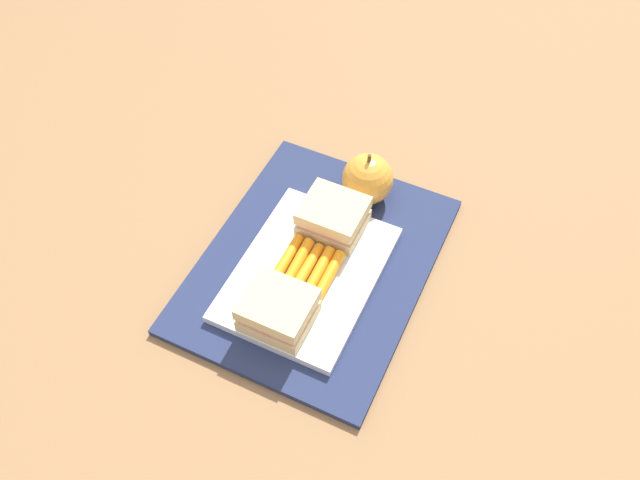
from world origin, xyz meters
TOP-DOWN VIEW (x-y plane):
  - ground_plane at (0.00, 0.00)m, footprint 2.40×2.40m
  - lunchbag_mat at (0.00, 0.00)m, footprint 0.36×0.28m
  - food_tray at (-0.03, 0.00)m, footprint 0.23×0.17m
  - sandwich_half_left at (-0.10, 0.00)m, footprint 0.07×0.08m
  - sandwich_half_right at (0.05, 0.00)m, footprint 0.07×0.08m
  - carrot_sticks_bundle at (-0.03, -0.00)m, footprint 0.08×0.07m
  - apple at (0.13, -0.02)m, footprint 0.07×0.07m

SIDE VIEW (x-z plane):
  - ground_plane at x=0.00m, z-range 0.00..0.00m
  - lunchbag_mat at x=0.00m, z-range 0.00..0.01m
  - food_tray at x=-0.03m, z-range 0.01..0.02m
  - carrot_sticks_bundle at x=-0.03m, z-range 0.02..0.04m
  - sandwich_half_left at x=-0.10m, z-range 0.02..0.07m
  - sandwich_half_right at x=0.05m, z-range 0.02..0.07m
  - apple at x=0.13m, z-range 0.00..0.09m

